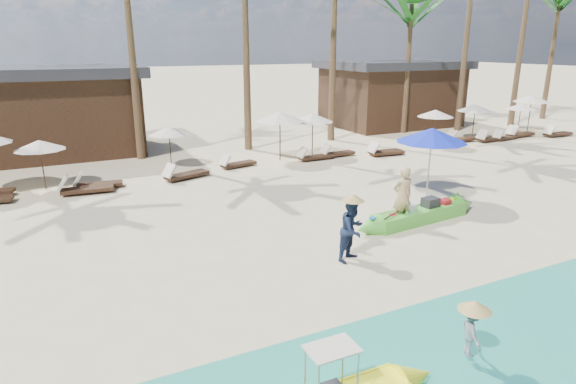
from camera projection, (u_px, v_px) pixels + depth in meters
name	position (u px, v px, depth m)	size (l,w,h in m)	color
ground	(367.00, 256.00, 12.61)	(240.00, 240.00, 0.00)	beige
wet_sand_strip	(535.00, 365.00, 8.31)	(240.00, 4.50, 0.01)	tan
green_canoe	(420.00, 214.00, 15.02)	(5.57, 1.05, 0.71)	green
tourist	(402.00, 196.00, 14.53)	(0.68, 0.44, 1.85)	tan
vendor_green	(352.00, 230.00, 12.19)	(0.80, 0.62, 1.64)	#16223E
vendor_yellow	(472.00, 331.00, 8.17)	(0.60, 0.34, 0.93)	gray
blue_umbrella	(432.00, 135.00, 16.44)	(2.42, 2.42, 2.60)	#99999E
resort_parasol_4	(39.00, 145.00, 18.02)	(1.84, 1.84, 1.90)	#3C2218
lounger_4_left	(83.00, 188.00, 17.82)	(1.99, 0.77, 0.66)	#3C2218
lounger_4_right	(96.00, 183.00, 18.52)	(1.82, 0.78, 0.60)	#3C2218
resort_parasol_5	(169.00, 131.00, 21.22)	(1.80, 1.80, 1.86)	#3C2218
lounger_5_left	(184.00, 174.00, 19.77)	(2.03, 1.16, 0.66)	#3C2218
resort_parasol_6	(280.00, 116.00, 22.46)	(2.27, 2.27, 2.34)	#3C2218
lounger_6_left	(236.00, 163.00, 21.68)	(1.79, 0.89, 0.58)	#3C2218
lounger_6_right	(313.00, 156.00, 23.04)	(1.80, 0.59, 0.61)	#3C2218
resort_parasol_7	(313.00, 118.00, 23.53)	(2.04, 2.04, 2.11)	#3C2218
lounger_7_left	(336.00, 153.00, 23.77)	(1.83, 0.62, 0.61)	#3C2218
lounger_7_right	(385.00, 152.00, 23.98)	(1.88, 0.74, 0.62)	#3C2218
resort_parasol_8	(435.00, 113.00, 25.78)	(1.93, 1.93, 1.99)	#3C2218
lounger_8_left	(383.00, 151.00, 24.25)	(1.85, 0.69, 0.62)	#3C2218
resort_parasol_9	(475.00, 108.00, 27.48)	(2.02, 2.02, 2.08)	#3C2218
lounger_9_left	(459.00, 139.00, 27.24)	(2.02, 0.75, 0.67)	#3C2218
lounger_9_right	(490.00, 138.00, 27.51)	(1.96, 0.71, 0.65)	#3C2218
resort_parasol_10	(521.00, 106.00, 29.58)	(1.81, 1.81, 1.87)	#3C2218
lounger_10_left	(504.00, 137.00, 27.89)	(1.72, 0.70, 0.57)	#3C2218
lounger_10_right	(519.00, 134.00, 28.80)	(2.02, 0.70, 0.68)	#3C2218
resort_parasol_11	(532.00, 99.00, 30.37)	(2.23, 2.23, 2.29)	#3C2218
lounger_11_left	(556.00, 133.00, 28.97)	(1.98, 0.70, 0.66)	#3C2218
palm_6	(411.00, 14.00, 28.40)	(2.08, 2.08, 8.51)	brown
palm_9	(559.00, 4.00, 33.94)	(2.08, 2.08, 9.82)	brown
pavilion_west	(29.00, 111.00, 23.68)	(10.80, 6.60, 4.30)	#3C2218
pavilion_east	(391.00, 93.00, 32.87)	(8.80, 6.60, 4.30)	#3C2218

